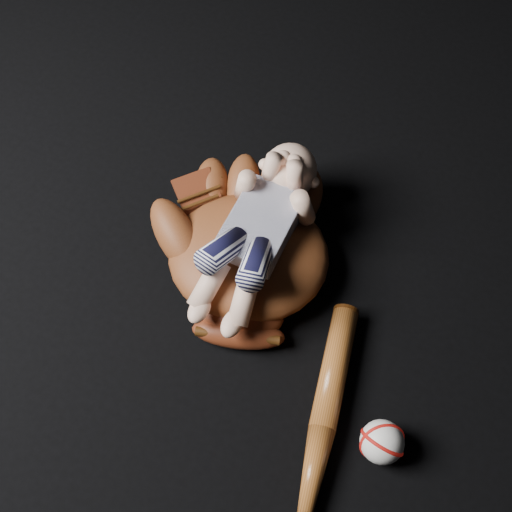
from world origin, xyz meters
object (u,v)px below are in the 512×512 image
Objects in this scene: newborn_baby at (253,234)px; baseball at (382,442)px; baseball_bat at (319,446)px; baseball_glove at (249,252)px.

newborn_baby is 0.42m from baseball.
baseball reaches higher than baseball_bat.
baseball is (0.36, -0.22, -0.03)m from baseball_glove.
newborn_baby is 0.39m from baseball_bat.
baseball_bat is 0.11m from baseball.
baseball_glove is 1.09× the size of newborn_baby.
newborn_baby is at bearing 147.60° from baseball.
baseball_bat is 6.88× the size of baseball.
baseball is at bearing -50.30° from baseball_glove.
newborn_baby is (0.01, 0.00, 0.06)m from baseball_glove.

